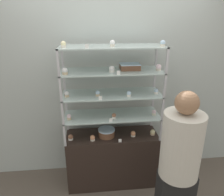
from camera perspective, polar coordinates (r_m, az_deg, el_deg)
name	(u,v)px	position (r m, az deg, el deg)	size (l,w,h in m)	color
ground_plane	(112,180)	(3.20, 0.00, -20.59)	(20.00, 20.00, 0.00)	brown
back_wall	(109,82)	(2.86, -0.74, 4.29)	(8.00, 0.05, 2.60)	#A8B2AD
display_base	(112,158)	(2.97, 0.00, -15.45)	(1.14, 0.41, 0.71)	black
display_riser_lower	(112,116)	(2.66, 0.00, -4.80)	(1.14, 0.41, 0.27)	#B7B7BC
display_riser_middle	(112,95)	(2.55, 0.00, 0.74)	(1.14, 0.41, 0.27)	#B7B7BC
display_riser_upper	(112,72)	(2.47, 0.00, 6.72)	(1.14, 0.41, 0.27)	#B7B7BC
display_riser_top	(112,48)	(2.41, 0.00, 13.02)	(1.14, 0.41, 0.27)	#B7B7BC
layer_cake_centerpiece	(107,133)	(2.72, -1.44, -9.02)	(0.21, 0.21, 0.10)	brown
sheet_cake_frosted	(130,67)	(2.52, 4.69, 8.19)	(0.22, 0.17, 0.07)	brown
cupcake_0	(71,137)	(2.70, -10.75, -10.05)	(0.06, 0.06, 0.07)	white
cupcake_1	(93,138)	(2.65, -5.07, -10.37)	(0.06, 0.06, 0.07)	beige
cupcake_2	(133,134)	(2.74, 5.54, -9.31)	(0.06, 0.06, 0.07)	beige
cupcake_3	(153,132)	(2.81, 10.55, -8.82)	(0.06, 0.06, 0.07)	#CCB28C
price_tag_0	(120,141)	(2.62, 2.12, -11.06)	(0.04, 0.00, 0.04)	white
cupcake_4	(69,117)	(2.57, -11.14, -4.87)	(0.05, 0.05, 0.07)	#CCB28C
cupcake_5	(114,116)	(2.54, 0.51, -4.72)	(0.05, 0.05, 0.07)	white
cupcake_6	(154,112)	(2.68, 10.90, -3.73)	(0.05, 0.05, 0.07)	beige
price_tag_1	(111,120)	(2.47, -0.28, -5.82)	(0.04, 0.00, 0.04)	white
cupcake_7	(67,94)	(2.49, -11.73, 0.99)	(0.05, 0.05, 0.06)	#CCB28C
cupcake_8	(98,93)	(2.47, -3.78, 1.22)	(0.05, 0.05, 0.06)	#CCB28C
cupcake_9	(129,94)	(2.45, 4.42, 1.11)	(0.05, 0.05, 0.06)	white
cupcake_10	(156,91)	(2.58, 11.43, 1.74)	(0.05, 0.05, 0.06)	white
price_tag_2	(100,98)	(2.35, -3.03, 0.02)	(0.04, 0.00, 0.04)	white
cupcake_11	(65,71)	(2.35, -12.21, 6.86)	(0.06, 0.06, 0.07)	#CCB28C
cupcake_12	(112,69)	(2.39, -0.04, 7.54)	(0.06, 0.06, 0.07)	white
cupcake_13	(159,68)	(2.52, 12.07, 7.78)	(0.06, 0.06, 0.07)	beige
price_tag_3	(119,73)	(2.29, 1.72, 6.62)	(0.04, 0.00, 0.04)	white
cupcake_14	(63,44)	(2.33, -12.59, 13.51)	(0.05, 0.05, 0.07)	beige
cupcake_15	(113,43)	(2.36, 0.20, 14.09)	(0.05, 0.05, 0.07)	beige
cupcake_16	(163,43)	(2.42, 13.12, 13.74)	(0.05, 0.05, 0.07)	beige
price_tag_4	(87,46)	(2.21, -6.58, 13.24)	(0.04, 0.00, 0.04)	white
customer_figure	(179,164)	(2.20, 17.04, -16.25)	(0.36, 0.36, 1.54)	black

